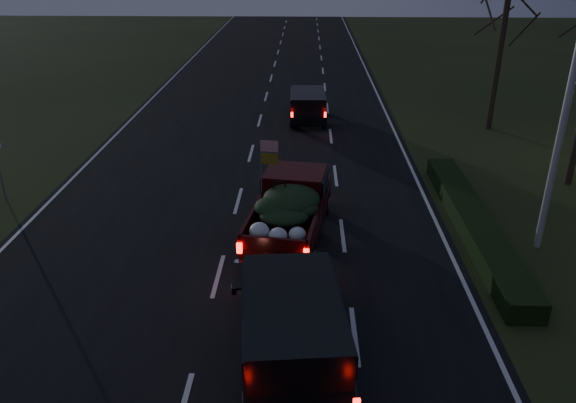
# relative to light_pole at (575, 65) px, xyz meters

# --- Properties ---
(ground) EXTENTS (120.00, 120.00, 0.00)m
(ground) POSITION_rel_light_pole_xyz_m (-9.50, -2.00, -5.48)
(ground) COLOR black
(ground) RESTS_ON ground
(road_asphalt) EXTENTS (14.00, 120.00, 0.02)m
(road_asphalt) POSITION_rel_light_pole_xyz_m (-9.50, -2.00, -5.47)
(road_asphalt) COLOR black
(road_asphalt) RESTS_ON ground
(hedge_row) EXTENTS (1.00, 10.00, 0.60)m
(hedge_row) POSITION_rel_light_pole_xyz_m (-1.70, 1.00, -5.18)
(hedge_row) COLOR black
(hedge_row) RESTS_ON ground
(light_pole) EXTENTS (0.50, 0.90, 9.16)m
(light_pole) POSITION_rel_light_pole_xyz_m (0.00, 0.00, 0.00)
(light_pole) COLOR silver
(light_pole) RESTS_ON ground
(bare_tree_far) EXTENTS (3.60, 3.60, 7.00)m
(bare_tree_far) POSITION_rel_light_pole_xyz_m (2.00, 12.00, -0.25)
(bare_tree_far) COLOR black
(bare_tree_far) RESTS_ON ground
(pickup_truck) EXTENTS (2.74, 5.50, 2.76)m
(pickup_truck) POSITION_rel_light_pole_xyz_m (-7.56, 0.51, -4.45)
(pickup_truck) COLOR #360707
(pickup_truck) RESTS_ON ground
(lead_suv) EXTENTS (1.87, 4.31, 1.23)m
(lead_suv) POSITION_rel_light_pole_xyz_m (-7.02, 13.09, -4.55)
(lead_suv) COLOR black
(lead_suv) RESTS_ON ground
(rear_suv) EXTENTS (2.71, 5.25, 1.45)m
(rear_suv) POSITION_rel_light_pole_xyz_m (-7.36, -5.49, -4.38)
(rear_suv) COLOR black
(rear_suv) RESTS_ON ground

